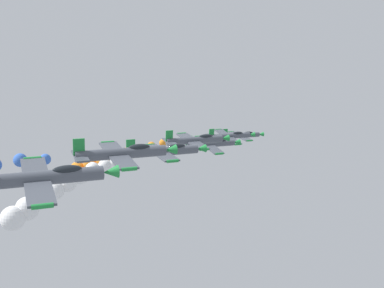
{
  "coord_description": "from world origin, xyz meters",
  "views": [
    {
      "loc": [
        64.66,
        -25.94,
        81.81
      ],
      "look_at": [
        0.0,
        0.0,
        69.28
      ],
      "focal_mm": 44.12,
      "sensor_mm": 36.0,
      "label": 1
    }
  ],
  "objects_px": {
    "airplane_left_inner": "(230,136)",
    "airplane_right_inner": "(211,144)",
    "airplane_right_outer": "(165,151)",
    "airplane_lead": "(242,135)",
    "airplane_left_outer": "(196,140)",
    "airplane_high_slot": "(45,177)",
    "airplane_trailing": "(123,153)"
  },
  "relations": [
    {
      "from": "airplane_lead",
      "to": "airplane_high_slot",
      "type": "relative_size",
      "value": 1.0
    },
    {
      "from": "airplane_right_inner",
      "to": "airplane_left_inner",
      "type": "bearing_deg",
      "value": 139.92
    },
    {
      "from": "airplane_left_outer",
      "to": "airplane_right_outer",
      "type": "bearing_deg",
      "value": -38.47
    },
    {
      "from": "airplane_right_outer",
      "to": "airplane_left_inner",
      "type": "bearing_deg",
      "value": 141.46
    },
    {
      "from": "airplane_trailing",
      "to": "airplane_lead",
      "type": "bearing_deg",
      "value": 141.44
    },
    {
      "from": "airplane_left_inner",
      "to": "airplane_left_outer",
      "type": "relative_size",
      "value": 1.0
    },
    {
      "from": "airplane_right_inner",
      "to": "airplane_trailing",
      "type": "height_order",
      "value": "airplane_trailing"
    },
    {
      "from": "airplane_lead",
      "to": "airplane_trailing",
      "type": "distance_m",
      "value": 63.84
    },
    {
      "from": "airplane_right_outer",
      "to": "airplane_lead",
      "type": "bearing_deg",
      "value": 141.33
    },
    {
      "from": "airplane_right_inner",
      "to": "airplane_right_outer",
      "type": "distance_m",
      "value": 25.19
    },
    {
      "from": "airplane_right_inner",
      "to": "airplane_high_slot",
      "type": "distance_m",
      "value": 49.66
    },
    {
      "from": "airplane_lead",
      "to": "airplane_left_outer",
      "type": "relative_size",
      "value": 1.0
    },
    {
      "from": "airplane_right_inner",
      "to": "airplane_right_outer",
      "type": "relative_size",
      "value": 1.0
    },
    {
      "from": "airplane_left_inner",
      "to": "airplane_right_outer",
      "type": "bearing_deg",
      "value": -38.54
    },
    {
      "from": "airplane_trailing",
      "to": "airplane_high_slot",
      "type": "bearing_deg",
      "value": -41.63
    },
    {
      "from": "airplane_lead",
      "to": "airplane_right_inner",
      "type": "distance_m",
      "value": 26.4
    },
    {
      "from": "airplane_trailing",
      "to": "airplane_left_inner",
      "type": "bearing_deg",
      "value": 141.57
    },
    {
      "from": "airplane_trailing",
      "to": "airplane_high_slot",
      "type": "relative_size",
      "value": 1.0
    },
    {
      "from": "airplane_left_inner",
      "to": "airplane_left_outer",
      "type": "xyz_separation_m",
      "value": [
        19.65,
        -15.67,
        3.27
      ]
    },
    {
      "from": "airplane_lead",
      "to": "airplane_high_slot",
      "type": "height_order",
      "value": "airplane_high_slot"
    },
    {
      "from": "airplane_left_inner",
      "to": "airplane_left_outer",
      "type": "bearing_deg",
      "value": -38.57
    },
    {
      "from": "airplane_lead",
      "to": "airplane_right_inner",
      "type": "height_order",
      "value": "airplane_right_inner"
    },
    {
      "from": "airplane_high_slot",
      "to": "airplane_lead",
      "type": "bearing_deg",
      "value": 140.94
    },
    {
      "from": "airplane_right_outer",
      "to": "airplane_right_inner",
      "type": "bearing_deg",
      "value": 142.33
    },
    {
      "from": "airplane_left_inner",
      "to": "airplane_lead",
      "type": "bearing_deg",
      "value": 140.9
    },
    {
      "from": "airplane_left_outer",
      "to": "airplane_trailing",
      "type": "height_order",
      "value": "airplane_trailing"
    },
    {
      "from": "airplane_lead",
      "to": "airplane_right_inner",
      "type": "relative_size",
      "value": 1.0
    },
    {
      "from": "airplane_left_inner",
      "to": "airplane_trailing",
      "type": "xyz_separation_m",
      "value": [
        40.05,
        -31.78,
        6.23
      ]
    },
    {
      "from": "airplane_right_inner",
      "to": "airplane_lead",
      "type": "bearing_deg",
      "value": 140.37
    },
    {
      "from": "airplane_high_slot",
      "to": "airplane_left_outer",
      "type": "bearing_deg",
      "value": 140.64
    },
    {
      "from": "airplane_left_inner",
      "to": "airplane_right_inner",
      "type": "distance_m",
      "value": 14.09
    },
    {
      "from": "airplane_left_inner",
      "to": "airplane_right_outer",
      "type": "distance_m",
      "value": 39.24
    }
  ]
}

